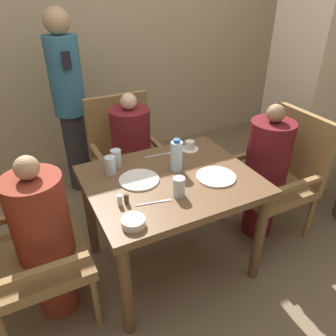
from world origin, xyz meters
name	(u,v)px	position (x,y,z in m)	size (l,w,h in m)	color
ground_plane	(171,262)	(0.00, 0.00, 0.00)	(16.00, 16.00, 0.00)	#7A664C
wall_back	(83,30)	(0.00, 1.93, 1.40)	(8.00, 0.06, 2.80)	tan
pillar_stone	(320,47)	(1.62, 0.43, 1.35)	(0.56, 0.56, 2.70)	beige
dining_table	(171,192)	(0.00, 0.00, 0.64)	(1.07, 0.87, 0.75)	brown
chair_left_side	(17,252)	(-0.97, 0.00, 0.53)	(0.56, 0.56, 1.00)	olive
diner_in_left_chair	(45,239)	(-0.81, 0.00, 0.57)	(0.32, 0.32, 1.11)	maroon
chair_far_side	(126,152)	(0.00, 0.87, 0.53)	(0.56, 0.56, 1.00)	olive
diner_in_far_chair	(132,156)	(0.00, 0.71, 0.57)	(0.32, 0.32, 1.10)	maroon
chair_right_side	(280,172)	(0.97, 0.00, 0.53)	(0.56, 0.56, 1.00)	olive
diner_in_right_chair	(265,172)	(0.81, 0.00, 0.57)	(0.32, 0.32, 1.11)	#5B1419
standing_host	(69,101)	(-0.33, 1.34, 0.90)	(0.28, 0.32, 1.67)	#2D2D33
plate_main_left	(139,180)	(-0.19, 0.06, 0.76)	(0.25, 0.25, 0.01)	white
plate_main_right	(216,177)	(0.26, -0.13, 0.76)	(0.25, 0.25, 0.01)	white
teacup_with_saucer	(190,146)	(0.30, 0.29, 0.78)	(0.13, 0.13, 0.07)	white
bowl_small	(133,222)	(-0.38, -0.32, 0.77)	(0.13, 0.13, 0.04)	white
water_bottle	(177,156)	(0.08, 0.08, 0.86)	(0.08, 0.08, 0.22)	silver
glass_tall_near	(116,158)	(-0.26, 0.30, 0.81)	(0.07, 0.07, 0.12)	silver
glass_tall_mid	(179,187)	(-0.05, -0.19, 0.81)	(0.07, 0.07, 0.12)	silver
glass_tall_far	(110,165)	(-0.32, 0.23, 0.81)	(0.07, 0.07, 0.12)	silver
salt_shaker	(120,200)	(-0.39, -0.12, 0.78)	(0.03, 0.03, 0.07)	white
pepper_shaker	(126,198)	(-0.35, -0.12, 0.78)	(0.03, 0.03, 0.06)	#4C3D2D
fork_beside_plate	(160,155)	(0.07, 0.31, 0.75)	(0.20, 0.04, 0.00)	silver
knife_beside_plate	(155,202)	(-0.20, -0.20, 0.75)	(0.21, 0.05, 0.00)	silver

